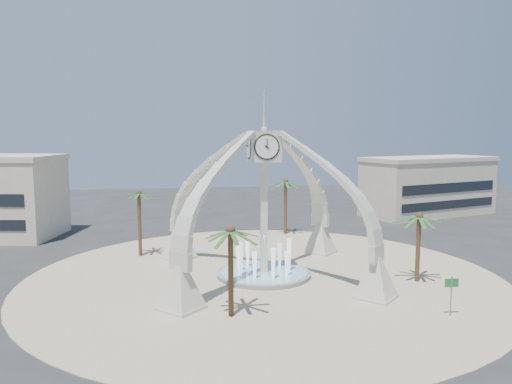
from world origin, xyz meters
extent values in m
plane|color=#282828|center=(0.00, 0.00, 0.00)|extent=(140.00, 140.00, 0.00)
cylinder|color=tan|center=(0.00, 0.00, 0.03)|extent=(40.00, 40.00, 0.06)
cube|color=beige|center=(0.00, 0.00, 4.90)|extent=(0.55, 0.55, 9.80)
cube|color=beige|center=(0.00, 0.00, 11.05)|extent=(2.50, 2.50, 2.50)
cone|color=beige|center=(0.00, 0.00, 14.30)|extent=(0.20, 0.20, 4.00)
cylinder|color=white|center=(0.00, -1.29, 11.05)|extent=(1.84, 0.04, 1.84)
pyramid|color=beige|center=(7.07, 7.07, 1.60)|extent=(3.80, 3.80, 3.20)
pyramid|color=beige|center=(-7.07, 7.07, 1.60)|extent=(3.80, 3.80, 3.20)
pyramid|color=beige|center=(-7.07, -7.07, 1.60)|extent=(3.80, 3.80, 3.20)
pyramid|color=beige|center=(7.07, -7.07, 1.60)|extent=(3.80, 3.80, 3.20)
cylinder|color=gray|center=(0.00, 0.00, 0.20)|extent=(8.00, 8.00, 0.40)
cylinder|color=#92CBDB|center=(0.00, 0.00, 0.42)|extent=(7.40, 7.40, 0.04)
cone|color=white|center=(0.00, 0.00, 2.02)|extent=(0.60, 0.60, 3.20)
cube|color=beige|center=(30.00, 28.00, 4.00)|extent=(21.49, 13.79, 8.00)
cube|color=beige|center=(30.00, 28.00, 8.30)|extent=(21.87, 14.17, 0.60)
cylinder|color=brown|center=(12.14, -3.54, 2.80)|extent=(0.37, 0.37, 5.59)
cylinder|color=brown|center=(-10.82, 8.90, 3.22)|extent=(0.34, 0.34, 6.43)
cylinder|color=brown|center=(5.74, 17.06, 3.27)|extent=(0.38, 0.38, 6.54)
cylinder|color=brown|center=(-3.81, -8.71, 2.98)|extent=(0.37, 0.37, 5.97)
cylinder|color=slate|center=(10.60, -11.19, 1.39)|extent=(0.09, 0.09, 2.78)
cube|color=#1A6B2D|center=(10.60, -11.19, 2.33)|extent=(0.95, 0.11, 0.56)
cube|color=white|center=(10.60, -11.19, 2.33)|extent=(1.02, 0.10, 0.63)
camera|label=1|loc=(-7.40, -40.64, 12.21)|focal=35.00mm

